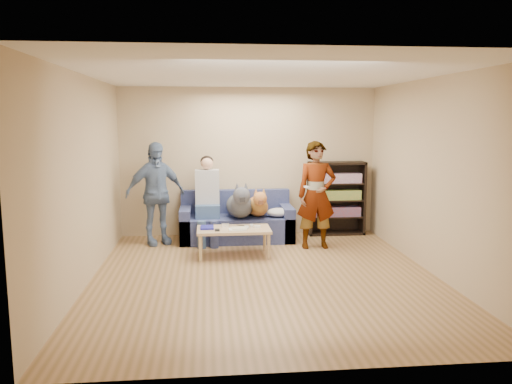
{
  "coord_description": "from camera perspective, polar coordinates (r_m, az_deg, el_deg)",
  "views": [
    {
      "loc": [
        -0.74,
        -6.28,
        2.06
      ],
      "look_at": [
        0.0,
        1.2,
        0.95
      ],
      "focal_mm": 35.0,
      "sensor_mm": 36.0,
      "label": 1
    }
  ],
  "objects": [
    {
      "name": "pen_black",
      "position": [
        7.72,
        -1.74,
        -3.84
      ],
      "size": [
        0.13,
        0.08,
        0.01
      ],
      "primitive_type": "cylinder",
      "rotation": [
        0.0,
        1.57,
        -0.52
      ],
      "color": "black",
      "rests_on": "coffee_table"
    },
    {
      "name": "wallet",
      "position": [
        7.41,
        -4.45,
        -4.35
      ],
      "size": [
        0.07,
        0.12,
        0.02
      ],
      "primitive_type": "cube",
      "color": "black",
      "rests_on": "coffee_table"
    },
    {
      "name": "pen_orange",
      "position": [
        7.38,
        -2.65,
        -4.42
      ],
      "size": [
        0.13,
        0.06,
        0.01
      ],
      "primitive_type": "cylinder",
      "rotation": [
        0.0,
        1.57,
        0.35
      ],
      "color": "orange",
      "rests_on": "coffee_table"
    },
    {
      "name": "controller_a",
      "position": [
        7.65,
        -0.5,
        -3.86
      ],
      "size": [
        0.04,
        0.13,
        0.03
      ],
      "primitive_type": "cube",
      "color": "silver",
      "rests_on": "coffee_table"
    },
    {
      "name": "wall_left",
      "position": [
        6.5,
        -19.05,
        1.24
      ],
      "size": [
        0.0,
        5.0,
        5.0
      ],
      "primitive_type": "plane",
      "rotation": [
        1.57,
        0.0,
        1.57
      ],
      "color": "tan",
      "rests_on": "ground"
    },
    {
      "name": "headphone_cup_a",
      "position": [
        7.52,
        -1.03,
        -4.1
      ],
      "size": [
        0.07,
        0.07,
        0.02
      ],
      "primitive_type": "cylinder",
      "color": "silver",
      "rests_on": "coffee_table"
    },
    {
      "name": "wall_back",
      "position": [
        8.84,
        -0.83,
        3.47
      ],
      "size": [
        4.5,
        0.0,
        4.5
      ],
      "primitive_type": "plane",
      "rotation": [
        1.57,
        0.0,
        0.0
      ],
      "color": "tan",
      "rests_on": "ground"
    },
    {
      "name": "papers",
      "position": [
        7.44,
        -2.13,
        -4.28
      ],
      "size": [
        0.26,
        0.2,
        0.02
      ],
      "primitive_type": "cube",
      "color": "silver",
      "rests_on": "coffee_table"
    },
    {
      "name": "dog_gray",
      "position": [
        8.26,
        -1.84,
        -1.4
      ],
      "size": [
        0.44,
        1.27,
        0.64
      ],
      "color": "#484C51",
      "rests_on": "sofa"
    },
    {
      "name": "ceiling",
      "position": [
        6.34,
        1.09,
        13.3
      ],
      "size": [
        5.0,
        5.0,
        0.0
      ],
      "primitive_type": "plane",
      "rotation": [
        3.14,
        0.0,
        0.0
      ],
      "color": "white",
      "rests_on": "ground"
    },
    {
      "name": "dog_tan",
      "position": [
        8.38,
        0.2,
        -1.53
      ],
      "size": [
        0.37,
        1.14,
        0.53
      ],
      "color": "#AF6835",
      "rests_on": "sofa"
    },
    {
      "name": "wall_front",
      "position": [
        3.92,
        5.32,
        -2.77
      ],
      "size": [
        4.5,
        0.0,
        4.5
      ],
      "primitive_type": "plane",
      "rotation": [
        -1.57,
        0.0,
        0.0
      ],
      "color": "tan",
      "rests_on": "ground"
    },
    {
      "name": "camera_silver",
      "position": [
        7.64,
        -3.51,
        -3.81
      ],
      "size": [
        0.11,
        0.06,
        0.05
      ],
      "primitive_type": "cube",
      "color": "silver",
      "rests_on": "coffee_table"
    },
    {
      "name": "held_controller",
      "position": [
        7.72,
        5.82,
        0.57
      ],
      "size": [
        0.08,
        0.12,
        0.03
      ],
      "primitive_type": "cube",
      "rotation": [
        0.0,
        0.0,
        0.38
      ],
      "color": "white",
      "rests_on": "person_standing_right"
    },
    {
      "name": "person_seated",
      "position": [
        8.34,
        -5.58,
        -0.51
      ],
      "size": [
        0.4,
        0.73,
        1.47
      ],
      "color": "#41658F",
      "rests_on": "sofa"
    },
    {
      "name": "sofa",
      "position": [
        8.57,
        -2.26,
        -3.58
      ],
      "size": [
        1.9,
        0.85,
        0.82
      ],
      "color": "#515B93",
      "rests_on": "ground"
    },
    {
      "name": "ground",
      "position": [
        6.64,
        1.03,
        -9.65
      ],
      "size": [
        5.0,
        5.0,
        0.0
      ],
      "primitive_type": "plane",
      "color": "olive",
      "rests_on": "ground"
    },
    {
      "name": "coffee_table",
      "position": [
        7.54,
        -2.56,
        -4.52
      ],
      "size": [
        1.1,
        0.6,
        0.42
      ],
      "color": "tan",
      "rests_on": "ground"
    },
    {
      "name": "notebook_blue",
      "position": [
        7.57,
        -5.62,
        -4.05
      ],
      "size": [
        0.2,
        0.26,
        0.03
      ],
      "primitive_type": "cube",
      "color": "navy",
      "rests_on": "coffee_table"
    },
    {
      "name": "controller_b",
      "position": [
        7.58,
        0.16,
        -3.98
      ],
      "size": [
        0.09,
        0.06,
        0.03
      ],
      "primitive_type": "cube",
      "color": "white",
      "rests_on": "coffee_table"
    },
    {
      "name": "person_standing_left",
      "position": [
        8.32,
        -11.43,
        -0.17
      ],
      "size": [
        1.07,
        0.79,
        1.69
      ],
      "primitive_type": "imported",
      "rotation": [
        0.0,
        0.0,
        0.44
      ],
      "color": "#6E8FB1",
      "rests_on": "ground"
    },
    {
      "name": "bookshelf",
      "position": [
        9.01,
        9.14,
        -0.52
      ],
      "size": [
        1.0,
        0.34,
        1.3
      ],
      "color": "black",
      "rests_on": "ground"
    },
    {
      "name": "magazine",
      "position": [
        7.46,
        -1.91,
        -4.14
      ],
      "size": [
        0.22,
        0.17,
        0.01
      ],
      "primitive_type": "cube",
      "color": "beige",
      "rests_on": "coffee_table"
    },
    {
      "name": "person_standing_right",
      "position": [
        7.98,
        6.93,
        -0.35
      ],
      "size": [
        0.64,
        0.43,
        1.71
      ],
      "primitive_type": "imported",
      "rotation": [
        0.0,
        0.0,
        0.03
      ],
      "color": "gray",
      "rests_on": "ground"
    },
    {
      "name": "headphone_cup_b",
      "position": [
        7.6,
        -1.08,
        -3.98
      ],
      "size": [
        0.07,
        0.07,
        0.02
      ],
      "primitive_type": "cylinder",
      "color": "silver",
      "rests_on": "coffee_table"
    },
    {
      "name": "wall_right",
      "position": [
        6.99,
        19.71,
        1.68
      ],
      "size": [
        0.0,
        5.0,
        5.0
      ],
      "primitive_type": "plane",
      "rotation": [
        1.57,
        0.0,
        -1.57
      ],
      "color": "tan",
      "rests_on": "ground"
    },
    {
      "name": "blanket",
      "position": [
        8.39,
        2.61,
        -2.33
      ],
      "size": [
        0.41,
        0.34,
        0.14
      ],
      "primitive_type": "ellipsoid",
      "color": "silver",
      "rests_on": "sofa"
    }
  ]
}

